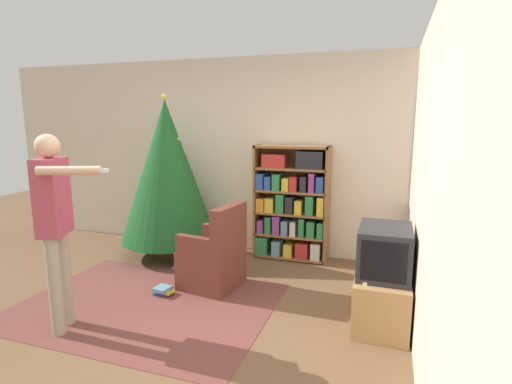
{
  "coord_description": "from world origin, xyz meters",
  "views": [
    {
      "loc": [
        1.72,
        -2.86,
        1.8
      ],
      "look_at": [
        0.42,
        0.99,
        1.05
      ],
      "focal_mm": 28.0,
      "sensor_mm": 36.0,
      "label": 1
    }
  ],
  "objects_px": {
    "bookshelf": "(291,204)",
    "christmas_tree": "(167,171)",
    "armchair": "(214,259)",
    "television": "(385,251)",
    "standing_person": "(55,217)"
  },
  "relations": [
    {
      "from": "bookshelf",
      "to": "christmas_tree",
      "type": "relative_size",
      "value": 0.7
    },
    {
      "from": "christmas_tree",
      "to": "armchair",
      "type": "relative_size",
      "value": 2.29
    },
    {
      "from": "christmas_tree",
      "to": "armchair",
      "type": "bearing_deg",
      "value": -37.62
    },
    {
      "from": "bookshelf",
      "to": "television",
      "type": "height_order",
      "value": "bookshelf"
    },
    {
      "from": "bookshelf",
      "to": "armchair",
      "type": "distance_m",
      "value": 1.35
    },
    {
      "from": "bookshelf",
      "to": "television",
      "type": "distance_m",
      "value": 1.83
    },
    {
      "from": "christmas_tree",
      "to": "standing_person",
      "type": "bearing_deg",
      "value": -86.16
    },
    {
      "from": "bookshelf",
      "to": "armchair",
      "type": "relative_size",
      "value": 1.59
    },
    {
      "from": "christmas_tree",
      "to": "standing_person",
      "type": "relative_size",
      "value": 1.25
    },
    {
      "from": "standing_person",
      "to": "television",
      "type": "bearing_deg",
      "value": 89.95
    },
    {
      "from": "bookshelf",
      "to": "standing_person",
      "type": "xyz_separation_m",
      "value": [
        -1.43,
        -2.37,
        0.28
      ]
    },
    {
      "from": "television",
      "to": "armchair",
      "type": "height_order",
      "value": "armchair"
    },
    {
      "from": "armchair",
      "to": "christmas_tree",
      "type": "bearing_deg",
      "value": -119.49
    },
    {
      "from": "christmas_tree",
      "to": "television",
      "type": "bearing_deg",
      "value": -20.56
    },
    {
      "from": "christmas_tree",
      "to": "standing_person",
      "type": "xyz_separation_m",
      "value": [
        0.13,
        -1.99,
        -0.13
      ]
    }
  ]
}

